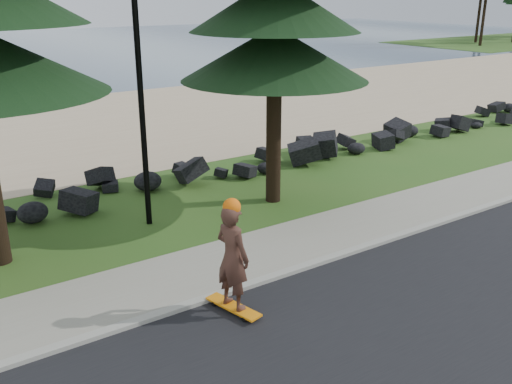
% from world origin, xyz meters
% --- Properties ---
extents(ground, '(160.00, 160.00, 0.00)m').
position_xyz_m(ground, '(0.00, 0.00, 0.00)').
color(ground, '#2E5A1C').
rests_on(ground, ground).
extents(kerb, '(160.00, 0.20, 0.10)m').
position_xyz_m(kerb, '(0.00, -0.90, 0.05)').
color(kerb, '#A4A394').
rests_on(kerb, ground).
extents(sidewalk, '(160.00, 2.00, 0.08)m').
position_xyz_m(sidewalk, '(0.00, 0.20, 0.04)').
color(sidewalk, gray).
rests_on(sidewalk, ground).
extents(beach_sand, '(160.00, 15.00, 0.01)m').
position_xyz_m(beach_sand, '(0.00, 14.50, 0.01)').
color(beach_sand, tan).
rests_on(beach_sand, ground).
extents(seawall_boulders, '(60.00, 2.40, 1.10)m').
position_xyz_m(seawall_boulders, '(0.00, 5.60, 0.00)').
color(seawall_boulders, black).
rests_on(seawall_boulders, ground).
extents(lamp_post, '(0.25, 0.14, 8.14)m').
position_xyz_m(lamp_post, '(0.00, 3.20, 4.13)').
color(lamp_post, black).
rests_on(lamp_post, ground).
extents(skateboarder, '(0.61, 1.20, 2.16)m').
position_xyz_m(skateboarder, '(-0.47, -1.49, 1.09)').
color(skateboarder, orange).
rests_on(skateboarder, ground).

